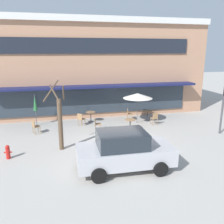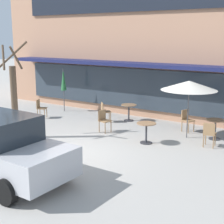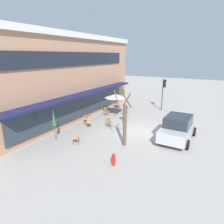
% 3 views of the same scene
% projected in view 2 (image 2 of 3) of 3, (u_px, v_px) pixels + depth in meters
% --- Properties ---
extents(ground_plane, '(80.00, 80.00, 0.00)m').
position_uv_depth(ground_plane, '(67.00, 153.00, 11.46)').
color(ground_plane, '#ADA8A0').
extents(building_facade, '(18.50, 9.10, 7.58)m').
position_uv_depth(building_facade, '(184.00, 36.00, 18.76)').
color(building_facade, tan).
rests_on(building_facade, ground).
extents(cafe_table_near_wall, '(0.70, 0.70, 0.76)m').
position_uv_depth(cafe_table_near_wall, '(215.00, 126.00, 12.87)').
color(cafe_table_near_wall, '#333338').
rests_on(cafe_table_near_wall, ground).
extents(cafe_table_streetside, '(0.70, 0.70, 0.76)m').
position_uv_depth(cafe_table_streetside, '(146.00, 129.00, 12.39)').
color(cafe_table_streetside, '#333338').
rests_on(cafe_table_streetside, ground).
extents(cafe_table_by_tree, '(0.70, 0.70, 0.76)m').
position_uv_depth(cafe_table_by_tree, '(129.00, 110.00, 15.68)').
color(cafe_table_by_tree, '#333338').
rests_on(cafe_table_by_tree, ground).
extents(patio_umbrella_green_folded, '(2.10, 2.10, 2.20)m').
position_uv_depth(patio_umbrella_green_folded, '(189.00, 85.00, 12.73)').
color(patio_umbrella_green_folded, '#4C4C51').
rests_on(patio_umbrella_green_folded, ground).
extents(patio_umbrella_cream_folded, '(0.28, 0.28, 2.20)m').
position_uv_depth(patio_umbrella_cream_folded, '(63.00, 80.00, 17.45)').
color(patio_umbrella_cream_folded, '#4C4C51').
rests_on(patio_umbrella_cream_folded, ground).
extents(cafe_chair_0, '(0.51, 0.51, 0.89)m').
position_uv_depth(cafe_chair_0, '(187.00, 119.00, 13.94)').
color(cafe_chair_0, '#9E754C').
rests_on(cafe_chair_0, ground).
extents(cafe_chair_1, '(0.57, 0.57, 0.89)m').
position_uv_depth(cafe_chair_1, '(105.00, 111.00, 15.46)').
color(cafe_chair_1, '#9E754C').
rests_on(cafe_chair_1, ground).
extents(cafe_chair_2, '(0.44, 0.44, 0.89)m').
position_uv_depth(cafe_chair_2, '(209.00, 133.00, 11.93)').
color(cafe_chair_2, '#9E754C').
rests_on(cafe_chair_2, ground).
extents(cafe_chair_3, '(0.47, 0.47, 0.89)m').
position_uv_depth(cafe_chair_3, '(104.00, 119.00, 13.87)').
color(cafe_chair_3, '#9E754C').
rests_on(cafe_chair_3, ground).
extents(cafe_chair_4, '(0.53, 0.53, 0.89)m').
position_uv_depth(cafe_chair_4, '(40.00, 107.00, 16.23)').
color(cafe_chair_4, '#9E754C').
rests_on(cafe_chair_4, ground).
extents(parked_sedan, '(4.24, 2.10, 1.76)m').
position_uv_depth(parked_sedan, '(0.00, 148.00, 9.23)').
color(parked_sedan, '#B7B7BC').
rests_on(parked_sedan, ground).
extents(street_tree, '(1.10, 1.27, 3.64)m').
position_uv_depth(street_tree, '(14.00, 97.00, 12.86)').
color(street_tree, brown).
rests_on(street_tree, ground).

